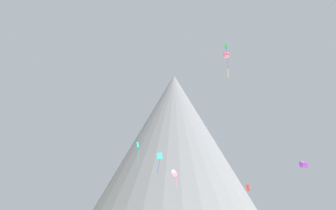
# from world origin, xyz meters

# --- Properties ---
(rock_massif) EXTENTS (68.39, 68.39, 61.67)m
(rock_massif) POSITION_xyz_m (3.18, 109.19, 29.89)
(rock_massif) COLOR slate
(rock_massif) RESTS_ON ground_plane
(kite_red_low) EXTENTS (0.70, 1.02, 1.27)m
(kite_red_low) POSITION_xyz_m (13.43, 45.59, 10.42)
(kite_red_low) COLOR red
(kite_pink_low) EXTENTS (1.33, 1.29, 3.19)m
(kite_pink_low) POSITION_xyz_m (-1.23, 38.59, 12.17)
(kite_pink_low) COLOR pink
(kite_cyan_low) EXTENTS (0.90, 0.21, 3.14)m
(kite_cyan_low) POSITION_xyz_m (-4.13, 30.00, 13.23)
(kite_cyan_low) COLOR #33BCDB
(kite_violet_mid) EXTENTS (1.46, 1.53, 1.39)m
(kite_violet_mid) POSITION_xyz_m (24.16, 43.80, 14.69)
(kite_violet_mid) COLOR purple
(kite_teal_mid) EXTENTS (0.61, 0.67, 4.64)m
(kite_teal_mid) POSITION_xyz_m (-7.93, 42.30, 17.04)
(kite_teal_mid) COLOR teal
(kite_green_high) EXTENTS (0.56, 0.76, 4.97)m
(kite_green_high) POSITION_xyz_m (8.14, 34.21, 33.70)
(kite_green_high) COLOR green
(kite_rainbow_high) EXTENTS (1.11, 1.16, 5.18)m
(kite_rainbow_high) POSITION_xyz_m (8.88, 37.84, 34.84)
(kite_rainbow_high) COLOR #E5668C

